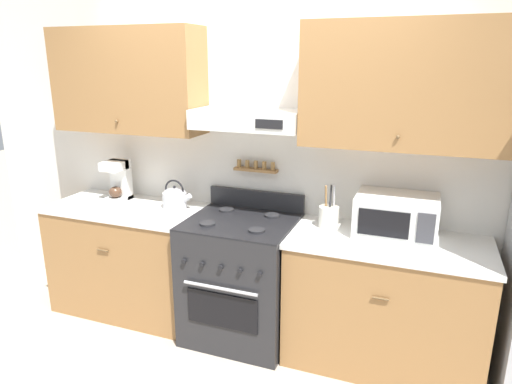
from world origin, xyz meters
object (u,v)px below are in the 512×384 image
object	(u,v)px
utensil_crock	(329,216)
microwave	(396,215)
stove_range	(241,278)
tea_kettle	(175,197)
coffee_maker	(118,180)

from	to	relation	value
utensil_crock	microwave	bearing A→B (deg)	2.30
stove_range	tea_kettle	size ratio (longest dim) A/B	4.30
tea_kettle	utensil_crock	xyz separation A→B (m)	(1.22, 0.00, -0.01)
tea_kettle	coffee_maker	size ratio (longest dim) A/B	0.74
tea_kettle	utensil_crock	bearing A→B (deg)	0.00
utensil_crock	coffee_maker	bearing A→B (deg)	179.02
tea_kettle	coffee_maker	distance (m)	0.56
stove_range	coffee_maker	xyz separation A→B (m)	(-1.16, 0.16, 0.60)
stove_range	utensil_crock	world-z (taller)	utensil_crock
tea_kettle	microwave	xyz separation A→B (m)	(1.66, 0.02, 0.05)
coffee_maker	utensil_crock	bearing A→B (deg)	-0.98
tea_kettle	stove_range	bearing A→B (deg)	-12.34
stove_range	coffee_maker	size ratio (longest dim) A/B	3.18
coffee_maker	utensil_crock	size ratio (longest dim) A/B	1.09
stove_range	utensil_crock	size ratio (longest dim) A/B	3.46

